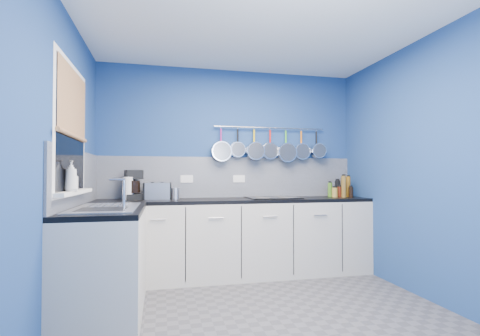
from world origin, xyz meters
name	(u,v)px	position (x,y,z in m)	size (l,w,h in m)	color
floor	(266,318)	(0.00, 0.00, -0.01)	(3.20, 3.00, 0.02)	#47474C
ceiling	(265,17)	(0.00, 0.00, 2.51)	(3.20, 3.00, 0.02)	white
wall_back	(231,169)	(0.00, 1.51, 1.25)	(3.20, 0.02, 2.50)	navy
wall_front	(372,157)	(0.00, -1.51, 1.25)	(3.20, 0.02, 2.50)	navy
wall_left	(55,165)	(-1.61, 0.00, 1.25)	(0.02, 3.00, 2.50)	navy
wall_right	(430,167)	(1.61, 0.00, 1.25)	(0.02, 3.00, 2.50)	navy
backsplash_back	(231,177)	(0.00, 1.49, 1.15)	(3.20, 0.02, 0.50)	#8F93A2
backsplash_left	(78,178)	(-1.59, 0.60, 1.15)	(0.02, 1.80, 0.50)	#8F93A2
cabinet_run_back	(236,239)	(0.00, 1.20, 0.43)	(3.20, 0.60, 0.86)	beige
worktop_back	(236,200)	(0.00, 1.20, 0.88)	(3.20, 0.60, 0.04)	black
cabinet_run_left	(106,264)	(-1.30, 0.30, 0.43)	(0.60, 1.20, 0.86)	beige
worktop_left	(106,210)	(-1.30, 0.30, 0.88)	(0.60, 1.20, 0.04)	black
window_frame	(71,130)	(-1.58, 0.30, 1.55)	(0.01, 1.00, 1.10)	white
window_glass	(72,130)	(-1.57, 0.30, 1.55)	(0.01, 0.90, 1.00)	black
bamboo_blind	(73,102)	(-1.56, 0.30, 1.77)	(0.01, 0.90, 0.55)	tan
window_sill	(74,192)	(-1.55, 0.30, 1.04)	(0.10, 0.98, 0.03)	white
sink_unit	(106,208)	(-1.30, 0.30, 0.90)	(0.50, 0.95, 0.01)	silver
mixer_tap	(124,193)	(-1.14, 0.12, 1.03)	(0.12, 0.08, 0.26)	silver
socket_left	(187,179)	(-0.55, 1.48, 1.13)	(0.15, 0.01, 0.09)	white
socket_right	(239,179)	(0.10, 1.48, 1.13)	(0.15, 0.01, 0.09)	white
pot_rail	(270,128)	(0.50, 1.45, 1.78)	(0.02, 0.02, 1.45)	silver
soap_bottle_a	(71,176)	(-1.53, 0.12, 1.17)	(0.09, 0.09, 0.24)	white
soap_bottle_b	(72,180)	(-1.53, 0.15, 1.14)	(0.08, 0.08, 0.17)	white
paper_towel	(128,188)	(-1.21, 1.27, 1.03)	(0.11, 0.11, 0.26)	white
coffee_maker	(134,185)	(-1.16, 1.32, 1.07)	(0.19, 0.21, 0.33)	black
toaster	(157,191)	(-0.90, 1.31, 0.99)	(0.29, 0.17, 0.19)	silver
canister	(175,194)	(-0.69, 1.25, 0.97)	(0.09, 0.09, 0.13)	silver
hob	(272,197)	(0.46, 1.23, 0.91)	(0.60, 0.53, 0.01)	black
pan_0	(221,144)	(-0.13, 1.44, 1.56)	(0.25, 0.10, 0.44)	silver
pan_1	(238,142)	(0.08, 1.44, 1.59)	(0.19, 0.06, 0.38)	silver
pan_2	(254,144)	(0.29, 1.44, 1.57)	(0.23, 0.12, 0.42)	silver
pan_3	(270,144)	(0.50, 1.44, 1.58)	(0.21, 0.05, 0.40)	silver
pan_4	(286,145)	(0.71, 1.44, 1.56)	(0.25, 0.10, 0.44)	silver
pan_5	(301,144)	(0.92, 1.44, 1.58)	(0.21, 0.07, 0.40)	silver
pan_6	(317,144)	(1.14, 1.44, 1.59)	(0.19, 0.12, 0.38)	silver
condiment_0	(344,187)	(1.45, 1.31, 1.03)	(0.07, 0.07, 0.25)	brown
condiment_1	(337,188)	(1.37, 1.33, 1.00)	(0.07, 0.07, 0.21)	black
condiment_2	(330,190)	(1.25, 1.30, 0.99)	(0.06, 0.06, 0.18)	#3F721E
condiment_3	(348,187)	(1.47, 1.22, 1.03)	(0.05, 0.05, 0.26)	#8C5914
condiment_4	(340,192)	(1.35, 1.23, 0.96)	(0.06, 0.06, 0.13)	#4C190C
condiment_5	(335,192)	(1.28, 1.23, 0.96)	(0.07, 0.07, 0.12)	olive
condiment_6	(351,192)	(1.45, 1.13, 0.96)	(0.06, 0.06, 0.13)	black
condiment_7	(344,187)	(1.36, 1.14, 1.03)	(0.06, 0.06, 0.27)	brown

